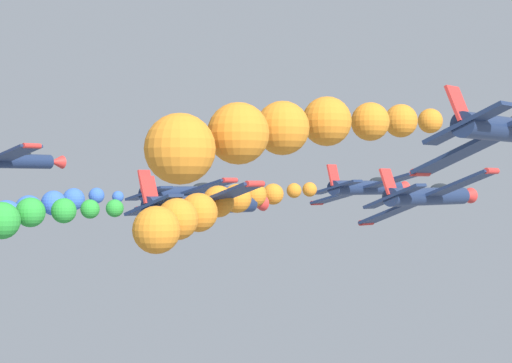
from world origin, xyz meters
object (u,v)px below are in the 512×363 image
airplane_lead (368,187)px  airplane_trailing (510,129)px  airplane_right_inner (430,196)px  airplane_right_outer (1,160)px  airplane_left_inner (190,193)px  airplane_left_outer (204,204)px

airplane_lead → airplane_trailing: airplane_trailing is taller
airplane_right_inner → airplane_right_outer: 31.29m
airplane_left_inner → airplane_right_outer: bearing=-135.6°
airplane_trailing → airplane_left_inner: bearing=161.6°
airplane_left_inner → airplane_trailing: (29.46, -9.80, 3.16)m
airplane_lead → airplane_left_inner: 13.74m
airplane_lead → airplane_right_inner: size_ratio=1.00×
airplane_lead → airplane_trailing: (20.38, -20.11, 2.72)m
airplane_left_inner → airplane_trailing: bearing=-18.4°
airplane_left_inner → airplane_trailing: 31.21m
airplane_right_outer → airplane_trailing: bearing=-0.2°
airplane_trailing → airplane_right_outer: bearing=179.8°
airplane_right_outer → airplane_trailing: (39.32, -0.14, 0.73)m
airplane_lead → airplane_trailing: size_ratio=1.00×
airplane_right_outer → airplane_trailing: size_ratio=1.00×
airplane_lead → airplane_left_inner: bearing=-131.4°
airplane_right_inner → airplane_trailing: bearing=-47.7°
airplane_left_outer → airplane_lead: bearing=91.8°
airplane_right_outer → airplane_right_inner: bearing=20.6°
airplane_left_inner → airplane_left_outer: size_ratio=1.00×
airplane_lead → airplane_left_outer: (0.59, -19.00, -0.95)m
airplane_lead → airplane_left_inner: (-9.08, -10.31, -0.43)m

